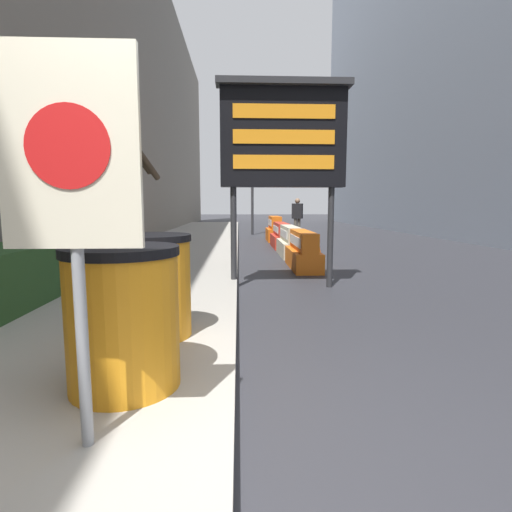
{
  "coord_description": "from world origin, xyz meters",
  "views": [
    {
      "loc": [
        0.03,
        -1.84,
        1.36
      ],
      "look_at": [
        0.43,
        7.28,
        0.2
      ],
      "focal_mm": 28.0,
      "sensor_mm": 36.0,
      "label": 1
    }
  ],
  "objects_px": {
    "barrel_drum_middle": "(151,285)",
    "traffic_cone_near": "(317,247)",
    "barrel_drum_foreground": "(123,317)",
    "jersey_barrier_cream": "(290,243)",
    "jersey_barrier_orange_near": "(303,252)",
    "jersey_barrier_orange_far": "(275,230)",
    "traffic_light_near_curb": "(252,175)",
    "jersey_barrier_red_striped": "(281,236)",
    "pedestrian_worker": "(297,214)",
    "warning_sign": "(72,176)",
    "message_board": "(283,138)"
  },
  "relations": [
    {
      "from": "jersey_barrier_red_striped",
      "to": "traffic_cone_near",
      "type": "xyz_separation_m",
      "value": [
        0.57,
        -3.02,
        -0.03
      ]
    },
    {
      "from": "jersey_barrier_orange_far",
      "to": "traffic_light_near_curb",
      "type": "distance_m",
      "value": 4.13
    },
    {
      "from": "warning_sign",
      "to": "jersey_barrier_orange_near",
      "type": "bearing_deg",
      "value": 71.82
    },
    {
      "from": "pedestrian_worker",
      "to": "barrel_drum_foreground",
      "type": "bearing_deg",
      "value": -82.61
    },
    {
      "from": "message_board",
      "to": "warning_sign",
      "type": "bearing_deg",
      "value": -108.05
    },
    {
      "from": "warning_sign",
      "to": "barrel_drum_middle",
      "type": "bearing_deg",
      "value": 91.23
    },
    {
      "from": "jersey_barrier_red_striped",
      "to": "jersey_barrier_orange_far",
      "type": "distance_m",
      "value": 2.31
    },
    {
      "from": "barrel_drum_middle",
      "to": "traffic_cone_near",
      "type": "relative_size",
      "value": 1.45
    },
    {
      "from": "jersey_barrier_orange_far",
      "to": "traffic_light_near_curb",
      "type": "relative_size",
      "value": 0.43
    },
    {
      "from": "traffic_light_near_curb",
      "to": "message_board",
      "type": "bearing_deg",
      "value": -89.66
    },
    {
      "from": "barrel_drum_foreground",
      "to": "pedestrian_worker",
      "type": "bearing_deg",
      "value": 77.16
    },
    {
      "from": "jersey_barrier_orange_near",
      "to": "traffic_cone_near",
      "type": "height_order",
      "value": "jersey_barrier_orange_near"
    },
    {
      "from": "jersey_barrier_orange_near",
      "to": "jersey_barrier_red_striped",
      "type": "height_order",
      "value": "jersey_barrier_orange_near"
    },
    {
      "from": "pedestrian_worker",
      "to": "traffic_cone_near",
      "type": "bearing_deg",
      "value": -74.16
    },
    {
      "from": "jersey_barrier_cream",
      "to": "pedestrian_worker",
      "type": "relative_size",
      "value": 1.18
    },
    {
      "from": "message_board",
      "to": "traffic_cone_near",
      "type": "bearing_deg",
      "value": 70.03
    },
    {
      "from": "jersey_barrier_orange_near",
      "to": "traffic_light_near_curb",
      "type": "height_order",
      "value": "traffic_light_near_curb"
    },
    {
      "from": "warning_sign",
      "to": "jersey_barrier_orange_near",
      "type": "height_order",
      "value": "warning_sign"
    },
    {
      "from": "barrel_drum_foreground",
      "to": "jersey_barrier_orange_near",
      "type": "height_order",
      "value": "barrel_drum_foreground"
    },
    {
      "from": "message_board",
      "to": "jersey_barrier_red_striped",
      "type": "xyz_separation_m",
      "value": [
        0.68,
        6.47,
        -2.08
      ]
    },
    {
      "from": "jersey_barrier_red_striped",
      "to": "jersey_barrier_orange_far",
      "type": "height_order",
      "value": "jersey_barrier_orange_far"
    },
    {
      "from": "warning_sign",
      "to": "jersey_barrier_orange_far",
      "type": "bearing_deg",
      "value": 80.77
    },
    {
      "from": "pedestrian_worker",
      "to": "jersey_barrier_orange_near",
      "type": "bearing_deg",
      "value": -77.28
    },
    {
      "from": "barrel_drum_foreground",
      "to": "traffic_light_near_curb",
      "type": "xyz_separation_m",
      "value": [
        1.42,
        15.99,
        2.15
      ]
    },
    {
      "from": "message_board",
      "to": "traffic_cone_near",
      "type": "distance_m",
      "value": 4.23
    },
    {
      "from": "jersey_barrier_red_striped",
      "to": "pedestrian_worker",
      "type": "height_order",
      "value": "pedestrian_worker"
    },
    {
      "from": "traffic_light_near_curb",
      "to": "pedestrian_worker",
      "type": "height_order",
      "value": "traffic_light_near_curb"
    },
    {
      "from": "jersey_barrier_cream",
      "to": "jersey_barrier_orange_far",
      "type": "xyz_separation_m",
      "value": [
        -0.0,
        4.56,
        0.06
      ]
    },
    {
      "from": "warning_sign",
      "to": "pedestrian_worker",
      "type": "height_order",
      "value": "warning_sign"
    },
    {
      "from": "barrel_drum_middle",
      "to": "jersey_barrier_red_striped",
      "type": "height_order",
      "value": "barrel_drum_middle"
    },
    {
      "from": "traffic_cone_near",
      "to": "jersey_barrier_cream",
      "type": "bearing_deg",
      "value": 126.58
    },
    {
      "from": "warning_sign",
      "to": "traffic_cone_near",
      "type": "bearing_deg",
      "value": 71.12
    },
    {
      "from": "message_board",
      "to": "jersey_barrier_orange_near",
      "type": "height_order",
      "value": "message_board"
    },
    {
      "from": "message_board",
      "to": "pedestrian_worker",
      "type": "relative_size",
      "value": 1.98
    },
    {
      "from": "barrel_drum_foreground",
      "to": "jersey_barrier_cream",
      "type": "relative_size",
      "value": 0.49
    },
    {
      "from": "message_board",
      "to": "jersey_barrier_cream",
      "type": "xyz_separation_m",
      "value": [
        0.68,
        4.22,
        -2.08
      ]
    },
    {
      "from": "barrel_drum_middle",
      "to": "traffic_light_near_curb",
      "type": "bearing_deg",
      "value": 84.4
    },
    {
      "from": "traffic_light_near_curb",
      "to": "jersey_barrier_orange_far",
      "type": "bearing_deg",
      "value": -77.29
    },
    {
      "from": "warning_sign",
      "to": "jersey_barrier_cream",
      "type": "relative_size",
      "value": 1.0
    },
    {
      "from": "barrel_drum_middle",
      "to": "jersey_barrier_orange_far",
      "type": "xyz_separation_m",
      "value": [
        2.21,
        11.62,
        -0.2
      ]
    },
    {
      "from": "jersey_barrier_orange_far",
      "to": "barrel_drum_foreground",
      "type": "bearing_deg",
      "value": -99.69
    },
    {
      "from": "jersey_barrier_orange_near",
      "to": "pedestrian_worker",
      "type": "bearing_deg",
      "value": 82.5
    },
    {
      "from": "message_board",
      "to": "jersey_barrier_orange_near",
      "type": "bearing_deg",
      "value": 71.53
    },
    {
      "from": "barrel_drum_middle",
      "to": "traffic_light_near_curb",
      "type": "relative_size",
      "value": 0.25
    },
    {
      "from": "jersey_barrier_orange_far",
      "to": "traffic_light_near_curb",
      "type": "height_order",
      "value": "traffic_light_near_curb"
    },
    {
      "from": "jersey_barrier_cream",
      "to": "jersey_barrier_red_striped",
      "type": "relative_size",
      "value": 0.99
    },
    {
      "from": "traffic_cone_near",
      "to": "pedestrian_worker",
      "type": "distance_m",
      "value": 7.1
    },
    {
      "from": "jersey_barrier_orange_near",
      "to": "traffic_cone_near",
      "type": "relative_size",
      "value": 2.85
    },
    {
      "from": "jersey_barrier_cream",
      "to": "traffic_light_near_curb",
      "type": "xyz_separation_m",
      "value": [
        -0.75,
        7.87,
        2.41
      ]
    },
    {
      "from": "traffic_light_near_curb",
      "to": "pedestrian_worker",
      "type": "relative_size",
      "value": 2.29
    }
  ]
}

